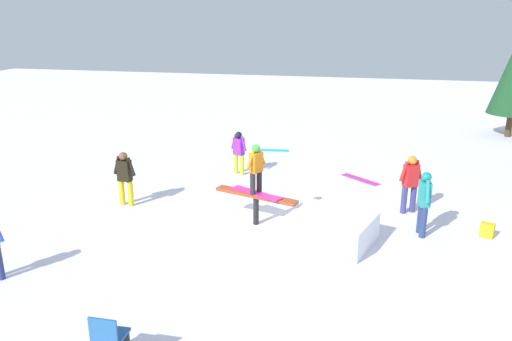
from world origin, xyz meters
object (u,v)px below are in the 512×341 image
Objects in this scene: bystander_teal at (424,200)px; loose_snowboard_cyan at (271,150)px; main_rider_on_rail at (256,170)px; rail_feature at (256,199)px; folding_chair at (110,340)px; loose_snowboard_magenta at (360,179)px; backpack_on_snow at (487,230)px; bystander_black at (125,176)px; bystander_red at (410,181)px; bystander_purple at (239,151)px.

loose_snowboard_cyan is at bearing -152.45° from bystander_teal.
rail_feature is at bearing 0.00° from main_rider_on_rail.
folding_chair is (4.95, 5.80, -0.47)m from bystander_teal.
main_rider_on_rail is 1.03× the size of loose_snowboard_magenta.
loose_snowboard_cyan is 3.89× the size of backpack_on_snow.
rail_feature reaches higher than loose_snowboard_cyan.
bystander_teal is 1.04× the size of bystander_black.
rail_feature reaches higher than backpack_on_snow.
bystander_red is 1.10× the size of bystander_purple.
loose_snowboard_magenta is at bearing -167.64° from bystander_teal.
main_rider_on_rail is 4.13m from bystander_red.
bystander_teal is at bearing -158.47° from rail_feature.
bystander_teal reaches higher than loose_snowboard_magenta.
backpack_on_snow is (-1.72, 1.18, -0.70)m from bystander_red.
rail_feature is 3.78m from bystander_black.
bystander_red reaches higher than loose_snowboard_cyan.
backpack_on_snow is at bearing -173.44° from bystander_black.
backpack_on_snow is at bearing 89.00° from bystander_teal.
loose_snowboard_magenta is at bearing -93.89° from main_rider_on_rail.
main_rider_on_rail reaches higher than loose_snowboard_cyan.
folding_chair reaches higher than rail_feature.
main_rider_on_rail is 1.61× the size of folding_chair.
loose_snowboard_cyan is (4.91, -6.63, -0.87)m from bystander_teal.
bystander_teal is 4.61× the size of backpack_on_snow.
backpack_on_snow is (-3.01, 3.62, 0.16)m from loose_snowboard_magenta.
bystander_teal is 1.18× the size of loose_snowboard_cyan.
rail_feature is 1.54× the size of bystander_purple.
folding_chair is at bearing -113.65° from backpack_on_snow.
backpack_on_snow reaches higher than loose_snowboard_magenta.
bystander_red is at bearing 179.83° from bystander_teal.
rail_feature is at bearing 171.50° from bystander_red.
backpack_on_snow is at bearing -137.74° from folding_chair.
bystander_teal is 7.64m from folding_chair.
loose_snowboard_magenta is at bearing -143.17° from bystander_black.
bystander_teal is at bearing -148.60° from backpack_on_snow.
main_rider_on_rail reaches higher than loose_snowboard_magenta.
main_rider_on_rail reaches higher than bystander_purple.
folding_chair is (0.98, 5.55, -0.26)m from rail_feature.
bystander_red is (-3.75, -1.63, 0.20)m from rail_feature.
bystander_red is (-3.75, -1.63, -0.54)m from main_rider_on_rail.
bystander_teal is 1.10× the size of bystander_purple.
bystander_red is 1.77× the size of folding_chair.
bystander_purple is 1.61× the size of folding_chair.
loose_snowboard_magenta is at bearing 85.67° from bystander_red.
bystander_red is at bearing -124.07° from folding_chair.
bystander_purple is at bearing 177.43° from backpack_on_snow.
bystander_purple is 1.07× the size of loose_snowboard_cyan.
bystander_teal reaches higher than backpack_on_snow.
bystander_teal is 4.21m from loose_snowboard_magenta.
loose_snowboard_cyan is (-2.80, -6.40, -0.84)m from bystander_black.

